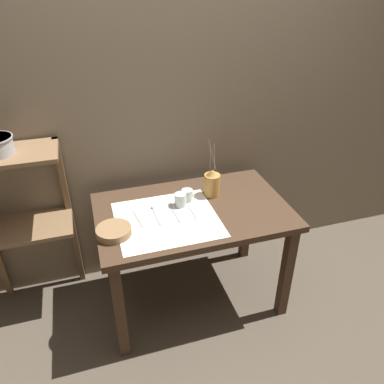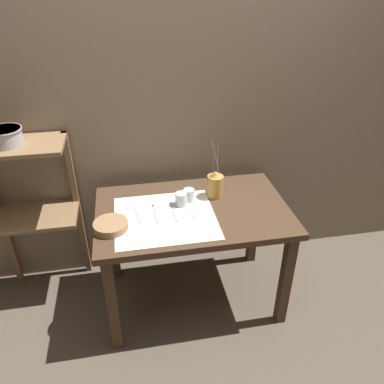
% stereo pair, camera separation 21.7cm
% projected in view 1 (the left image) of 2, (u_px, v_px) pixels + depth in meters
% --- Properties ---
extents(ground_plane, '(12.00, 12.00, 0.00)m').
position_uv_depth(ground_plane, '(193.00, 296.00, 2.61)').
color(ground_plane, brown).
extents(stone_wall_back, '(7.00, 0.06, 2.40)m').
position_uv_depth(stone_wall_back, '(171.00, 108.00, 2.38)').
color(stone_wall_back, '#7A6B56').
rests_on(stone_wall_back, ground_plane).
extents(wooden_table, '(1.15, 0.72, 0.73)m').
position_uv_depth(wooden_table, '(193.00, 223.00, 2.29)').
color(wooden_table, '#422D1E').
rests_on(wooden_table, ground_plane).
extents(wooden_shelf_unit, '(0.53, 0.32, 1.11)m').
position_uv_depth(wooden_shelf_unit, '(21.00, 202.00, 2.21)').
color(wooden_shelf_unit, brown).
rests_on(wooden_shelf_unit, ground_plane).
extents(linen_cloth, '(0.58, 0.52, 0.00)m').
position_uv_depth(linen_cloth, '(167.00, 219.00, 2.14)').
color(linen_cloth, white).
rests_on(linen_cloth, wooden_table).
extents(pitcher_with_flowers, '(0.10, 0.10, 0.38)m').
position_uv_depth(pitcher_with_flowers, '(212.00, 183.00, 2.33)').
color(pitcher_with_flowers, '#B7843D').
rests_on(pitcher_with_flowers, wooden_table).
extents(wooden_bowl, '(0.19, 0.19, 0.04)m').
position_uv_depth(wooden_bowl, '(114.00, 231.00, 2.01)').
color(wooden_bowl, '#8E6B47').
rests_on(wooden_bowl, wooden_table).
extents(glass_tumbler_near, '(0.07, 0.07, 0.08)m').
position_uv_depth(glass_tumbler_near, '(180.00, 200.00, 2.24)').
color(glass_tumbler_near, '#B7C1BC').
rests_on(glass_tumbler_near, wooden_table).
extents(glass_tumbler_far, '(0.07, 0.07, 0.08)m').
position_uv_depth(glass_tumbler_far, '(187.00, 195.00, 2.29)').
color(glass_tumbler_far, '#B7C1BC').
rests_on(glass_tumbler_far, wooden_table).
extents(knife_center, '(0.04, 0.19, 0.00)m').
position_uv_depth(knife_center, '(138.00, 218.00, 2.14)').
color(knife_center, '#A8A8AD').
rests_on(knife_center, wooden_table).
extents(spoon_inner, '(0.03, 0.20, 0.02)m').
position_uv_depth(spoon_inner, '(154.00, 211.00, 2.21)').
color(spoon_inner, '#A8A8AD').
rests_on(spoon_inner, wooden_table).
extents(spoon_outer, '(0.03, 0.20, 0.02)m').
position_uv_depth(spoon_outer, '(172.00, 208.00, 2.23)').
color(spoon_outer, '#A8A8AD').
rests_on(spoon_outer, wooden_table).
extents(fork_inner, '(0.02, 0.19, 0.00)m').
position_uv_depth(fork_inner, '(192.00, 210.00, 2.21)').
color(fork_inner, '#A8A8AD').
rests_on(fork_inner, wooden_table).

